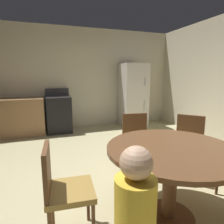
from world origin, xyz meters
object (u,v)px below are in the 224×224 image
Objects in this scene: refrigerator at (133,95)px; chair_west at (62,187)px; oven_range at (59,114)px; dining_table at (171,162)px; chair_north at (137,139)px; chair_northeast at (188,142)px.

refrigerator is 4.16m from chair_west.
dining_table is (0.80, -3.59, 0.14)m from oven_range.
refrigerator is at bearing 61.27° from chair_west.
refrigerator is 3.77m from dining_table.
chair_northeast is at bearing 69.21° from chair_north.
dining_table is at bearing -0.00° from chair_north.
chair_west is at bearing -93.63° from oven_range.
chair_north is (0.94, -2.58, 0.03)m from oven_range.
chair_west is at bearing 175.28° from dining_table.
oven_range is at bearing -152.41° from chair_north.
oven_range is at bearing -102.45° from chair_northeast.
chair_west is 1.00× the size of chair_north.
chair_northeast is 0.73m from chair_north.
oven_range is at bearing 102.57° from dining_table.
oven_range is 1.26× the size of chair_west.
dining_table is at bearing -77.43° from oven_range.
chair_west is (-1.80, -0.59, 0.00)m from chair_northeast.
chair_northeast is 1.00× the size of chair_west.
chair_northeast is at bearing -99.52° from refrigerator.
chair_northeast is at bearing 22.77° from chair_west.
oven_range is 0.62× the size of refrigerator.
dining_table is at bearing -109.57° from refrigerator.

